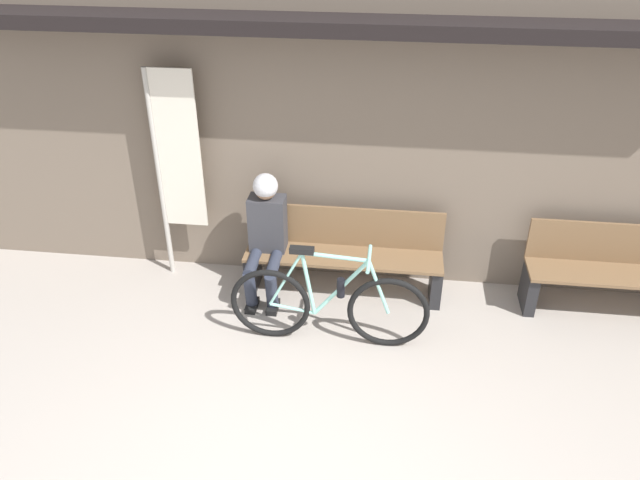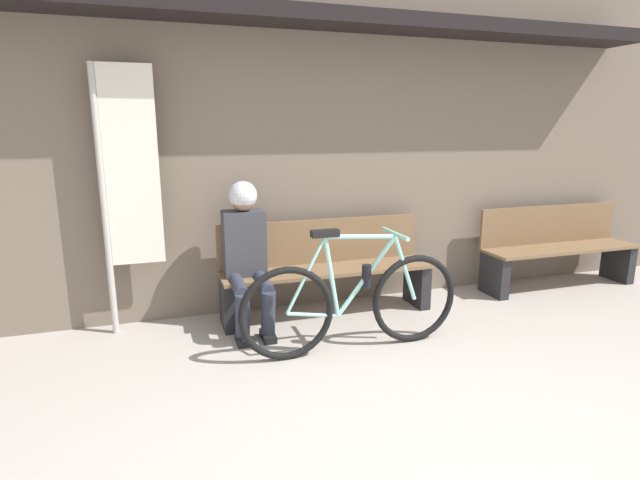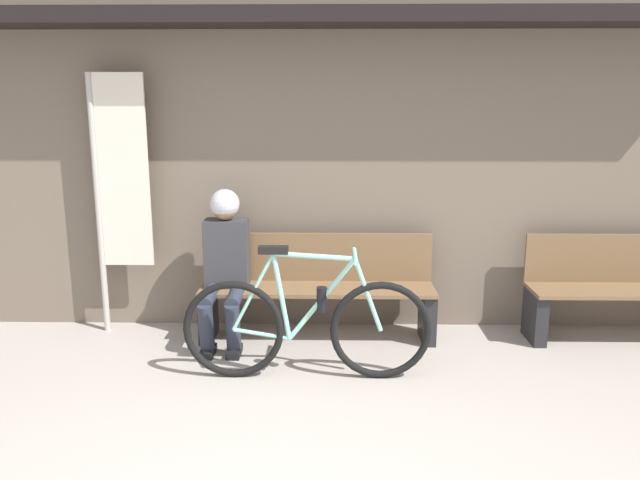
# 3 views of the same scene
# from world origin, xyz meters

# --- Properties ---
(storefront_wall) EXTENTS (12.00, 0.56, 3.20)m
(storefront_wall) POSITION_xyz_m (0.00, 2.74, 1.66)
(storefront_wall) COLOR #756656
(storefront_wall) RESTS_ON ground_plane
(park_bench_near) EXTENTS (1.87, 0.42, 0.83)m
(park_bench_near) POSITION_xyz_m (0.11, 2.41, 0.40)
(park_bench_near) COLOR brown
(park_bench_near) RESTS_ON ground_plane
(bicycle) EXTENTS (1.71, 0.40, 0.94)m
(bicycle) POSITION_xyz_m (0.05, 1.62, 0.38)
(bicycle) COLOR black
(bicycle) RESTS_ON ground_plane
(person_seated) EXTENTS (0.34, 0.62, 1.22)m
(person_seated) POSITION_xyz_m (-0.61, 2.30, 0.69)
(person_seated) COLOR #2D3342
(person_seated) RESTS_ON ground_plane
(park_bench_far) EXTENTS (1.70, 0.42, 0.83)m
(park_bench_far) POSITION_xyz_m (2.65, 2.41, 0.39)
(park_bench_far) COLOR brown
(park_bench_far) RESTS_ON ground_plane
(banner_pole) EXTENTS (0.45, 0.05, 2.10)m
(banner_pole) POSITION_xyz_m (-1.51, 2.52, 1.25)
(banner_pole) COLOR #B7B2A8
(banner_pole) RESTS_ON ground_plane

